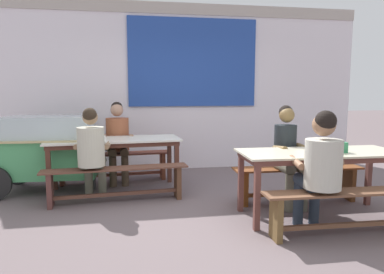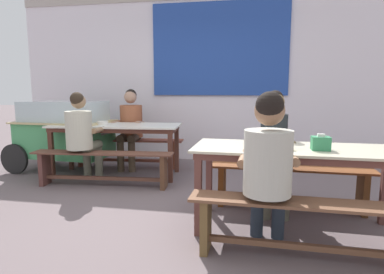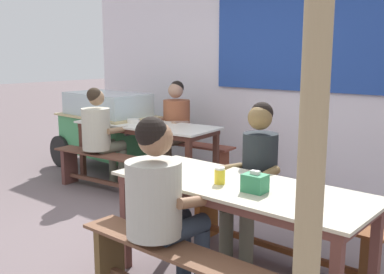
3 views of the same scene
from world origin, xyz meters
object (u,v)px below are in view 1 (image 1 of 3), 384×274
object	(u,v)px
bench_far_front	(116,180)
person_left_back_turned	(92,149)
person_center_facing	(118,137)
soup_bowl	(100,138)
dining_table_near	(320,158)
condiment_jar	(315,148)
food_cart	(49,148)
tissue_box	(339,147)
person_near_front	(320,164)
bench_far_back	(114,162)
person_right_near_table	(288,150)
bench_near_back	(297,179)
dining_table_far	(114,144)
bench_near_front	(346,206)

from	to	relation	value
bench_far_front	person_left_back_turned	size ratio (longest dim) A/B	1.51
person_center_facing	soup_bowl	size ratio (longest dim) A/B	8.01
dining_table_near	condiment_jar	bearing A→B (deg)	-143.71
dining_table_near	food_cart	bearing A→B (deg)	153.45
dining_table_near	tissue_box	distance (m)	0.24
person_center_facing	person_near_front	bearing A→B (deg)	-50.13
bench_far_back	person_right_near_table	bearing A→B (deg)	-34.77
bench_near_back	tissue_box	xyz separation A→B (m)	(0.16, -0.64, 0.52)
bench_far_back	person_left_back_turned	xyz separation A→B (m)	(-0.21, -1.06, 0.40)
bench_far_back	person_center_facing	size ratio (longest dim) A/B	1.44
bench_near_back	person_center_facing	distance (m)	2.78
bench_far_front	food_cart	size ratio (longest dim) A/B	1.07
bench_near_back	person_left_back_turned	distance (m)	2.70
bench_far_back	bench_far_front	world-z (taller)	same
soup_bowl	person_left_back_turned	bearing A→B (deg)	-98.07
food_cart	person_right_near_table	world-z (taller)	person_right_near_table
bench_near_back	person_center_facing	bearing A→B (deg)	148.69
person_right_near_table	person_left_back_turned	distance (m)	2.50
dining_table_near	bench_far_front	size ratio (longest dim) A/B	0.98
bench_far_back	soup_bowl	size ratio (longest dim) A/B	11.50
person_center_facing	tissue_box	xyz separation A→B (m)	(2.51, -2.07, 0.09)
dining_table_far	bench_far_front	size ratio (longest dim) A/B	1.02
person_right_near_table	bench_far_front	bearing A→B (deg)	168.17
dining_table_near	bench_near_back	xyz separation A→B (m)	(0.02, 0.55, -0.39)
dining_table_far	tissue_box	world-z (taller)	tissue_box
person_near_front	bench_far_front	bearing A→B (deg)	145.41
bench_near_front	person_center_facing	distance (m)	3.46
food_cart	soup_bowl	bearing A→B (deg)	-15.08
person_near_front	soup_bowl	size ratio (longest dim) A/B	7.92
dining_table_near	soup_bowl	size ratio (longest dim) A/B	11.60
dining_table_near	person_near_front	xyz separation A→B (m)	(-0.27, -0.48, 0.04)
condiment_jar	bench_near_back	bearing A→B (deg)	79.09
tissue_box	bench_near_back	bearing A→B (deg)	104.15
bench_near_back	person_near_front	xyz separation A→B (m)	(-0.29, -1.04, 0.43)
dining_table_near	bench_near_front	bearing A→B (deg)	-91.58
dining_table_near	tissue_box	size ratio (longest dim) A/B	12.52
dining_table_far	person_right_near_table	world-z (taller)	person_right_near_table
food_cart	soup_bowl	xyz separation A→B (m)	(0.75, -0.20, 0.16)
person_right_near_table	condiment_jar	size ratio (longest dim) A/B	11.00
bench_far_back	condiment_jar	xyz separation A→B (m)	(2.30, -2.11, 0.51)
bench_near_front	condiment_jar	size ratio (longest dim) A/B	14.72
bench_near_front	tissue_box	bearing A→B (deg)	67.64
bench_far_front	tissue_box	world-z (taller)	tissue_box
bench_near_front	person_center_facing	world-z (taller)	person_center_facing
bench_far_front	bench_near_back	world-z (taller)	same
person_right_near_table	person_near_front	bearing A→B (deg)	-96.40
person_right_near_table	condiment_jar	xyz separation A→B (m)	(0.06, -0.56, 0.11)
bench_far_back	person_left_back_turned	bearing A→B (deg)	-101.37
tissue_box	person_left_back_turned	bearing A→B (deg)	159.35
bench_far_back	food_cart	world-z (taller)	food_cart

